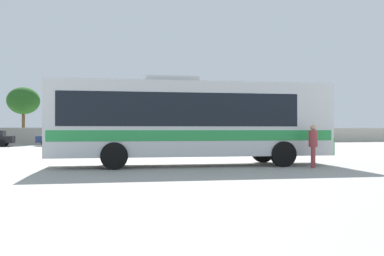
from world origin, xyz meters
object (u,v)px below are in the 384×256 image
object	(u,v)px
coach_bus_silver_green	(188,119)
parked_car_second_dark_blue	(60,138)
attendant_by_bus_door	(313,143)
utility_pole_far	(81,109)
roadside_tree_right	(153,106)
roadside_tree_midright	(123,101)
roadside_tree_midleft	(23,101)
utility_pole_near	(106,109)

from	to	relation	value
coach_bus_silver_green	parked_car_second_dark_blue	distance (m)	25.64
attendant_by_bus_door	utility_pole_far	world-z (taller)	utility_pole_far
coach_bus_silver_green	attendant_by_bus_door	bearing A→B (deg)	-28.47
utility_pole_far	roadside_tree_right	world-z (taller)	utility_pole_far
attendant_by_bus_door	roadside_tree_right	size ratio (longest dim) A/B	0.29
coach_bus_silver_green	roadside_tree_midright	xyz separation A→B (m)	(1.54, 30.52, 2.66)
utility_pole_far	roadside_tree_right	bearing A→B (deg)	15.81
coach_bus_silver_green	utility_pole_far	world-z (taller)	utility_pole_far
roadside_tree_midleft	roadside_tree_right	size ratio (longest dim) A/B	1.00
coach_bus_silver_green	attendant_by_bus_door	xyz separation A→B (m)	(4.45, -2.41, -1.00)
roadside_tree_midleft	roadside_tree_midright	xyz separation A→B (m)	(10.30, -0.91, 0.10)
parked_car_second_dark_blue	roadside_tree_midleft	distance (m)	8.21
utility_pole_near	roadside_tree_right	xyz separation A→B (m)	(6.06, 4.48, 0.63)
roadside_tree_midleft	roadside_tree_right	xyz separation A→B (m)	(14.52, 3.04, -0.20)
utility_pole_near	roadside_tree_right	world-z (taller)	utility_pole_near
parked_car_second_dark_blue	roadside_tree_midleft	bearing A→B (deg)	119.88
coach_bus_silver_green	utility_pole_far	size ratio (longest dim) A/B	1.66
coach_bus_silver_green	roadside_tree_right	size ratio (longest dim) A/B	1.98
utility_pole_far	utility_pole_near	bearing A→B (deg)	-38.85
coach_bus_silver_green	utility_pole_far	bearing A→B (deg)	95.06
utility_pole_near	attendant_by_bus_door	bearing A→B (deg)	-81.66
roadside_tree_midright	utility_pole_near	bearing A→B (deg)	-164.06
utility_pole_far	coach_bus_silver_green	bearing A→B (deg)	-84.94
utility_pole_near	utility_pole_far	world-z (taller)	utility_pole_far
roadside_tree_midright	roadside_tree_right	world-z (taller)	roadside_tree_midright
coach_bus_silver_green	parked_car_second_dark_blue	world-z (taller)	coach_bus_silver_green
utility_pole_near	utility_pole_far	bearing A→B (deg)	141.15
roadside_tree_midright	roadside_tree_right	size ratio (longest dim) A/B	1.12
attendant_by_bus_door	utility_pole_far	distance (m)	35.32
roadside_tree_right	coach_bus_silver_green	bearing A→B (deg)	-99.48
parked_car_second_dark_blue	roadside_tree_midleft	xyz separation A→B (m)	(-3.64, 6.33, 3.76)
utility_pole_near	roadside_tree_right	bearing A→B (deg)	36.49
attendant_by_bus_door	roadside_tree_midleft	bearing A→B (deg)	111.33
utility_pole_near	roadside_tree_midright	bearing A→B (deg)	15.94
coach_bus_silver_green	attendant_by_bus_door	world-z (taller)	coach_bus_silver_green
coach_bus_silver_green	roadside_tree_right	bearing A→B (deg)	80.52
utility_pole_near	roadside_tree_midleft	size ratio (longest dim) A/B	1.17
roadside_tree_right	utility_pole_far	bearing A→B (deg)	-164.19
coach_bus_silver_green	roadside_tree_midright	world-z (taller)	roadside_tree_midright
parked_car_second_dark_blue	utility_pole_far	xyz separation A→B (m)	(2.29, 6.94, 2.97)
roadside_tree_midright	attendant_by_bus_door	bearing A→B (deg)	-84.95
utility_pole_near	utility_pole_far	size ratio (longest dim) A/B	0.99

